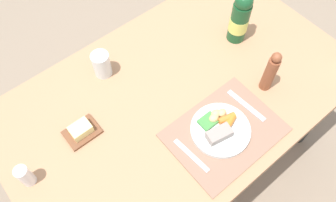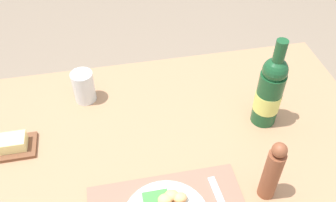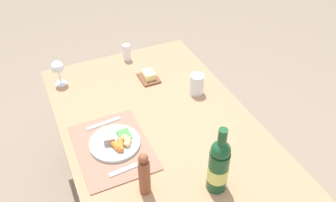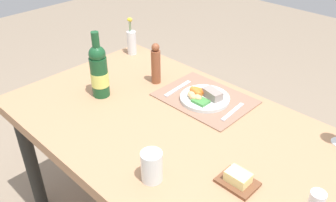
{
  "view_description": "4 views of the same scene",
  "coord_description": "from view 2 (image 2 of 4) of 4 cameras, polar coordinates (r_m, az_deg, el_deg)",
  "views": [
    {
      "loc": [
        -0.52,
        -0.56,
        1.91
      ],
      "look_at": [
        -0.09,
        -0.03,
        0.78
      ],
      "focal_mm": 36.44,
      "sensor_mm": 36.0,
      "label": 1
    },
    {
      "loc": [
        -0.08,
        -0.7,
        1.63
      ],
      "look_at": [
        0.08,
        0.09,
        0.84
      ],
      "focal_mm": 39.21,
      "sensor_mm": 36.0,
      "label": 2
    },
    {
      "loc": [
        1.13,
        -0.48,
        1.9
      ],
      "look_at": [
        -0.06,
        0.06,
        0.84
      ],
      "focal_mm": 37.81,
      "sensor_mm": 36.0,
      "label": 3
    },
    {
      "loc": [
        -0.85,
        0.88,
        1.61
      ],
      "look_at": [
        0.06,
        -0.04,
        0.79
      ],
      "focal_mm": 37.91,
      "sensor_mm": 36.0,
      "label": 4
    }
  ],
  "objects": [
    {
      "name": "butter_dish",
      "position": [
        1.23,
        -22.84,
        -6.29
      ],
      "size": [
        0.13,
        0.1,
        0.05
      ],
      "color": "brown",
      "rests_on": "dining_table"
    },
    {
      "name": "pepper_mill",
      "position": [
        1.01,
        15.9,
        -10.52
      ],
      "size": [
        0.05,
        0.05,
        0.21
      ],
      "color": "brown",
      "rests_on": "dining_table"
    },
    {
      "name": "dining_table",
      "position": [
        1.21,
        -2.72,
        -10.38
      ],
      "size": [
        1.48,
        0.91,
        0.72
      ],
      "color": "tan",
      "rests_on": "ground_plane"
    },
    {
      "name": "wine_bottle",
      "position": [
        1.19,
        15.52,
        1.42
      ],
      "size": [
        0.08,
        0.08,
        0.32
      ],
      "color": "#194D28",
      "rests_on": "dining_table"
    },
    {
      "name": "water_tumbler",
      "position": [
        1.3,
        -12.92,
        1.96
      ],
      "size": [
        0.08,
        0.08,
        0.12
      ],
      "color": "silver",
      "rests_on": "dining_table"
    }
  ]
}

